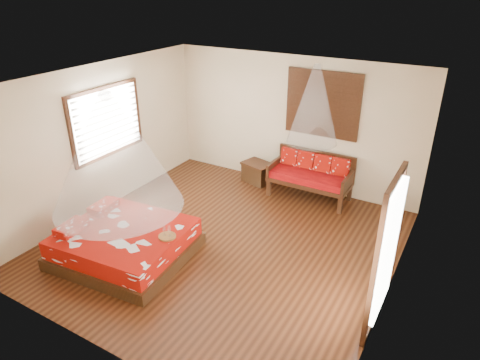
% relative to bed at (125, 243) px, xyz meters
% --- Properties ---
extents(room, '(5.54, 5.54, 2.84)m').
position_rel_bed_xyz_m(room, '(1.21, 1.14, 1.15)').
color(room, black).
rests_on(room, ground).
extents(bed, '(2.15, 1.98, 0.63)m').
position_rel_bed_xyz_m(bed, '(0.00, 0.00, 0.00)').
color(bed, black).
rests_on(bed, floor).
extents(daybed, '(1.66, 0.74, 0.94)m').
position_rel_bed_xyz_m(daybed, '(1.85, 3.51, 0.27)').
color(daybed, black).
rests_on(daybed, floor).
extents(storage_chest, '(0.75, 0.63, 0.45)m').
position_rel_bed_xyz_m(storage_chest, '(0.56, 3.59, -0.02)').
color(storage_chest, black).
rests_on(storage_chest, floor).
extents(shutter_panel, '(1.52, 0.06, 1.32)m').
position_rel_bed_xyz_m(shutter_panel, '(1.85, 3.85, 1.65)').
color(shutter_panel, black).
rests_on(shutter_panel, wall_back).
extents(window_left, '(0.10, 1.74, 1.34)m').
position_rel_bed_xyz_m(window_left, '(-1.50, 1.34, 1.45)').
color(window_left, black).
rests_on(window_left, wall_left).
extents(glazed_door, '(0.08, 1.02, 2.16)m').
position_rel_bed_xyz_m(glazed_door, '(3.92, 0.54, 0.82)').
color(glazed_door, black).
rests_on(glazed_door, floor).
extents(wine_tray, '(0.28, 0.28, 0.22)m').
position_rel_bed_xyz_m(wine_tray, '(0.76, 0.19, 0.31)').
color(wine_tray, brown).
rests_on(wine_tray, bed).
extents(mosquito_net_main, '(1.98, 1.98, 1.80)m').
position_rel_bed_xyz_m(mosquito_net_main, '(0.02, 0.00, 1.60)').
color(mosquito_net_main, silver).
rests_on(mosquito_net_main, ceiling).
extents(mosquito_net_daybed, '(0.98, 0.98, 1.50)m').
position_rel_bed_xyz_m(mosquito_net_daybed, '(1.85, 3.39, 1.75)').
color(mosquito_net_daybed, silver).
rests_on(mosquito_net_daybed, ceiling).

